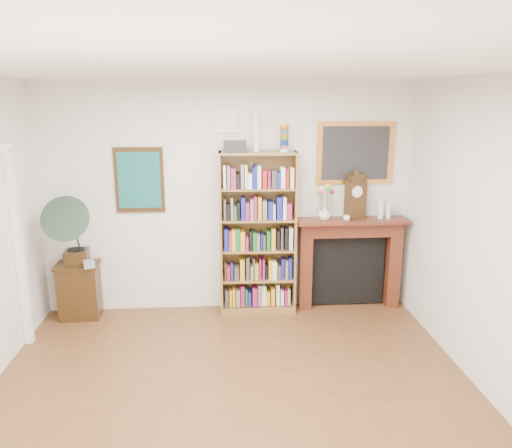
# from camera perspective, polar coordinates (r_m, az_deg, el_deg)

# --- Properties ---
(room) EXTENTS (4.51, 5.01, 2.81)m
(room) POSITION_cam_1_polar(r_m,az_deg,el_deg) (3.69, -2.51, -4.86)
(room) COLOR #533519
(room) RESTS_ON ground
(teal_poster) EXTENTS (0.58, 0.04, 0.78)m
(teal_poster) POSITION_cam_1_polar(r_m,az_deg,el_deg) (6.11, -13.18, 4.91)
(teal_poster) COLOR black
(teal_poster) RESTS_ON back_wall
(small_picture) EXTENTS (0.26, 0.04, 0.30)m
(small_picture) POSITION_cam_1_polar(r_m,az_deg,el_deg) (5.97, -3.36, 11.80)
(small_picture) COLOR white
(small_picture) RESTS_ON back_wall
(gilt_painting) EXTENTS (0.95, 0.04, 0.75)m
(gilt_painting) POSITION_cam_1_polar(r_m,az_deg,el_deg) (6.22, 11.27, 7.95)
(gilt_painting) COLOR gold
(gilt_painting) RESTS_ON back_wall
(bookshelf) EXTENTS (0.93, 0.35, 2.29)m
(bookshelf) POSITION_cam_1_polar(r_m,az_deg,el_deg) (6.00, 0.23, -0.11)
(bookshelf) COLOR brown
(bookshelf) RESTS_ON floor
(side_cabinet) EXTENTS (0.52, 0.39, 0.68)m
(side_cabinet) POSITION_cam_1_polar(r_m,az_deg,el_deg) (6.44, -19.52, -7.17)
(side_cabinet) COLOR black
(side_cabinet) RESTS_ON floor
(fireplace) EXTENTS (1.38, 0.33, 1.16)m
(fireplace) POSITION_cam_1_polar(r_m,az_deg,el_deg) (6.39, 10.59, -3.47)
(fireplace) COLOR #502112
(fireplace) RESTS_ON floor
(gramophone) EXTENTS (0.58, 0.70, 0.86)m
(gramophone) POSITION_cam_1_polar(r_m,az_deg,el_deg) (6.10, -20.47, -0.27)
(gramophone) COLOR black
(gramophone) RESTS_ON side_cabinet
(cd_stack) EXTENTS (0.15, 0.15, 0.08)m
(cd_stack) POSITION_cam_1_polar(r_m,az_deg,el_deg) (6.14, -18.54, -4.36)
(cd_stack) COLOR #AEAEBA
(cd_stack) RESTS_ON side_cabinet
(mantel_clock) EXTENTS (0.26, 0.19, 0.55)m
(mantel_clock) POSITION_cam_1_polar(r_m,az_deg,el_deg) (6.19, 11.29, 3.02)
(mantel_clock) COLOR black
(mantel_clock) RESTS_ON fireplace
(flower_vase) EXTENTS (0.17, 0.17, 0.17)m
(flower_vase) POSITION_cam_1_polar(r_m,az_deg,el_deg) (6.10, 7.84, 1.26)
(flower_vase) COLOR silver
(flower_vase) RESTS_ON fireplace
(teacup) EXTENTS (0.11, 0.11, 0.07)m
(teacup) POSITION_cam_1_polar(r_m,az_deg,el_deg) (6.11, 10.31, 0.68)
(teacup) COLOR white
(teacup) RESTS_ON fireplace
(bottle_left) EXTENTS (0.07, 0.07, 0.24)m
(bottle_left) POSITION_cam_1_polar(r_m,az_deg,el_deg) (6.30, 14.08, 1.72)
(bottle_left) COLOR silver
(bottle_left) RESTS_ON fireplace
(bottle_right) EXTENTS (0.06, 0.06, 0.20)m
(bottle_right) POSITION_cam_1_polar(r_m,az_deg,el_deg) (6.31, 14.92, 1.49)
(bottle_right) COLOR silver
(bottle_right) RESTS_ON fireplace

